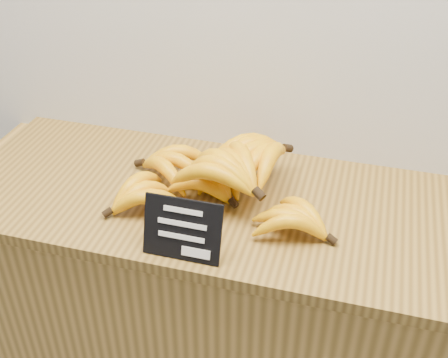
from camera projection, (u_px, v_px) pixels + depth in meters
counter at (229, 330)px, 1.64m from camera, size 1.49×0.50×0.90m
counter_top at (229, 203)px, 1.38m from camera, size 1.37×0.54×0.03m
chalkboard_sign at (182, 230)px, 1.17m from camera, size 0.17×0.05×0.13m
banana_pile at (217, 177)px, 1.35m from camera, size 0.56×0.39×0.13m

